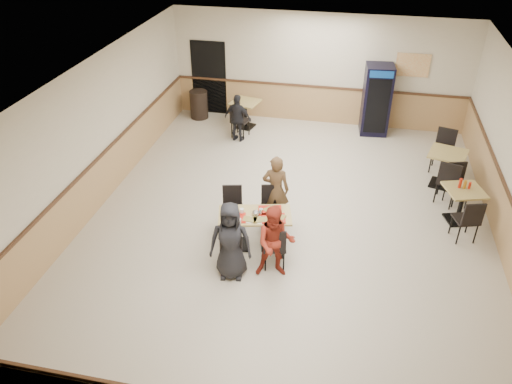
% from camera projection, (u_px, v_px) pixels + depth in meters
% --- Properties ---
extents(ground, '(10.00, 10.00, 0.00)m').
position_uv_depth(ground, '(289.00, 221.00, 10.11)').
color(ground, beige).
rests_on(ground, ground).
extents(room_shell, '(10.00, 10.00, 10.00)m').
position_uv_depth(room_shell, '(382.00, 147.00, 11.59)').
color(room_shell, silver).
rests_on(room_shell, ground).
extents(main_table, '(1.44, 0.95, 0.71)m').
position_uv_depth(main_table, '(255.00, 225.00, 9.20)').
color(main_table, black).
rests_on(main_table, ground).
extents(main_chairs, '(1.49, 1.78, 0.90)m').
position_uv_depth(main_chairs, '(252.00, 226.00, 9.21)').
color(main_chairs, black).
rests_on(main_chairs, ground).
extents(diner_woman_left, '(0.77, 0.56, 1.46)m').
position_uv_depth(diner_woman_left, '(231.00, 241.00, 8.38)').
color(diner_woman_left, black).
rests_on(diner_woman_left, ground).
extents(diner_woman_right, '(0.76, 0.64, 1.39)m').
position_uv_depth(diner_woman_right, '(275.00, 242.00, 8.41)').
color(diner_woman_right, maroon).
rests_on(diner_woman_right, ground).
extents(diner_man_opposite, '(0.55, 0.38, 1.46)m').
position_uv_depth(diner_man_opposite, '(276.00, 190.00, 9.75)').
color(diner_man_opposite, brown).
rests_on(diner_man_opposite, ground).
extents(lone_diner, '(0.79, 0.45, 1.26)m').
position_uv_depth(lone_diner, '(238.00, 118.00, 12.86)').
color(lone_diner, black).
rests_on(lone_diner, ground).
extents(tabletop_clutter, '(1.18, 0.77, 0.12)m').
position_uv_depth(tabletop_clutter, '(256.00, 215.00, 9.02)').
color(tabletop_clutter, red).
rests_on(tabletop_clutter, main_table).
extents(side_table_near, '(0.87, 0.87, 0.75)m').
position_uv_depth(side_table_near, '(462.00, 200.00, 9.86)').
color(side_table_near, black).
rests_on(side_table_near, ground).
extents(side_table_near_chair_south, '(0.55, 0.55, 0.94)m').
position_uv_depth(side_table_near_chair_south, '(466.00, 218.00, 9.38)').
color(side_table_near_chair_south, black).
rests_on(side_table_near_chair_south, ground).
extents(side_table_near_chair_north, '(0.55, 0.55, 0.94)m').
position_uv_depth(side_table_near_chair_north, '(458.00, 186.00, 10.37)').
color(side_table_near_chair_north, black).
rests_on(side_table_near_chair_north, ground).
extents(side_table_far, '(0.95, 0.95, 0.82)m').
position_uv_depth(side_table_far, '(446.00, 164.00, 11.00)').
color(side_table_far, black).
rests_on(side_table_far, ground).
extents(side_table_far_chair_south, '(0.60, 0.60, 1.04)m').
position_uv_depth(side_table_far_chair_south, '(449.00, 180.00, 10.47)').
color(side_table_far_chair_south, black).
rests_on(side_table_far_chair_south, ground).
extents(side_table_far_chair_north, '(0.60, 0.60, 1.04)m').
position_uv_depth(side_table_far_chair_north, '(443.00, 151.00, 11.56)').
color(side_table_far_chair_north, black).
rests_on(side_table_far_chair_north, ground).
extents(condiment_caddy, '(0.23, 0.06, 0.20)m').
position_uv_depth(condiment_caddy, '(464.00, 184.00, 9.73)').
color(condiment_caddy, '#B81F0D').
rests_on(condiment_caddy, side_table_near).
extents(back_table, '(0.84, 0.84, 0.75)m').
position_uv_depth(back_table, '(245.00, 110.00, 13.63)').
color(back_table, black).
rests_on(back_table, ground).
extents(back_table_chair_lone, '(0.53, 0.53, 0.95)m').
position_uv_depth(back_table_chair_lone, '(240.00, 120.00, 13.15)').
color(back_table_chair_lone, black).
rests_on(back_table_chair_lone, ground).
extents(pepsi_cooler, '(0.76, 0.77, 1.86)m').
position_uv_depth(pepsi_cooler, '(376.00, 100.00, 13.12)').
color(pepsi_cooler, black).
rests_on(pepsi_cooler, ground).
extents(trash_bin, '(0.51, 0.51, 0.80)m').
position_uv_depth(trash_bin, '(199.00, 104.00, 14.23)').
color(trash_bin, black).
rests_on(trash_bin, ground).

